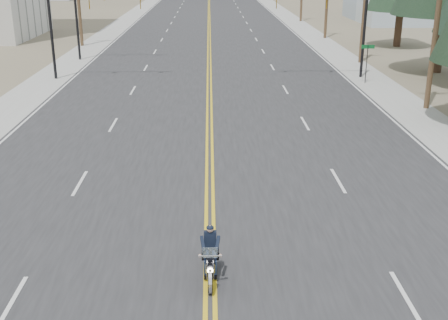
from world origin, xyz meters
name	(u,v)px	position (x,y,z in m)	size (l,w,h in m)	color
road	(209,22)	(0.00, 70.00, 0.01)	(20.00, 200.00, 0.01)	#303033
sidewalk_left	(124,22)	(-11.50, 70.00, 0.01)	(3.00, 200.00, 0.01)	#A5A5A0
sidewalk_right	(293,21)	(11.50, 70.00, 0.01)	(3.00, 200.00, 0.01)	#A5A5A0
traffic_mast_left	(78,8)	(-8.98, 32.00, 4.94)	(7.10, 0.26, 7.00)	black
traffic_mast_right	(337,7)	(8.98, 32.00, 4.94)	(7.10, 0.26, 7.00)	black
traffic_mast_far	(96,0)	(-9.31, 40.00, 4.87)	(6.10, 0.26, 7.00)	black
street_sign	(367,57)	(10.80, 30.00, 1.80)	(0.90, 0.06, 2.62)	black
utility_pole_b	(439,1)	(12.50, 23.00, 5.98)	(2.20, 0.30, 11.50)	brown
motorcyclist	(210,254)	(0.01, 5.12, 0.73)	(0.80, 1.87, 1.46)	black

